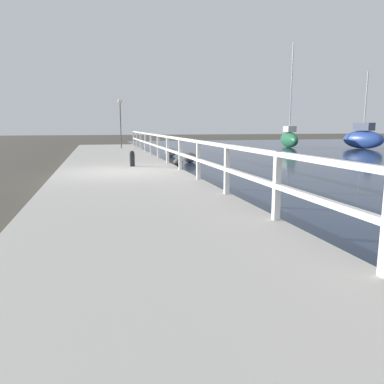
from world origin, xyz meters
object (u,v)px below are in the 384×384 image
Objects in this scene: mooring_bollard at (132,158)px; sailboat_blue at (363,138)px; dock_lamp at (120,110)px; sailboat_green at (289,138)px.

sailboat_blue is at bearing 30.17° from mooring_bollard.
mooring_bollard is 0.10× the size of sailboat_blue.
dock_lamp is 13.50m from sailboat_green.
mooring_bollard is at bearing -91.63° from dock_lamp.
sailboat_blue is at bearing -21.92° from sailboat_green.
mooring_bollard is at bearing -123.92° from sailboat_green.
sailboat_green reaches higher than mooring_bollard.
dock_lamp is 0.56× the size of sailboat_blue.
dock_lamp reaches higher than mooring_bollard.
sailboat_green is (13.22, 1.99, -1.93)m from dock_lamp.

